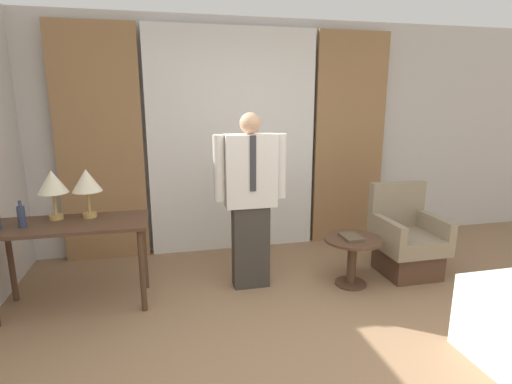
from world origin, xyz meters
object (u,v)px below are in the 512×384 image
person (250,196)px  book (351,237)px  desk (72,235)px  table_lamp_left (52,183)px  table_lamp_right (87,182)px  side_table (352,253)px  bottle_by_lamp (21,216)px  armchair (406,242)px

person → book: person is taller
desk → book: 2.53m
table_lamp_left → person: bearing=-3.0°
table_lamp_left → person: 1.73m
desk → book: desk is taller
table_lamp_left → table_lamp_right: size_ratio=1.00×
side_table → desk: bearing=176.1°
table_lamp_right → person: size_ratio=0.26×
table_lamp_right → person: bearing=-3.6°
person → book: size_ratio=7.08×
bottle_by_lamp → armchair: bearing=0.1°
person → book: 1.05m
table_lamp_left → book: bearing=-6.8°
desk → table_lamp_left: 0.47m
side_table → bottle_by_lamp: bearing=177.3°
table_lamp_right → armchair: size_ratio=0.47×
table_lamp_left → person: size_ratio=0.26×
bottle_by_lamp → person: person is taller
person → side_table: bearing=-12.7°
bottle_by_lamp → side_table: (2.90, -0.14, -0.53)m
desk → book: bearing=-4.1°
desk → table_lamp_right: table_lamp_right is taller
table_lamp_left → bottle_by_lamp: size_ratio=1.94×
desk → armchair: size_ratio=1.37×
bottle_by_lamp → armchair: (3.58, 0.01, -0.53)m
desk → table_lamp_left: table_lamp_left is taller
table_lamp_right → armchair: (3.09, -0.16, -0.75)m
bottle_by_lamp → side_table: size_ratio=0.40×
armchair → side_table: bearing=-168.1°
table_lamp_left → person: (1.72, -0.09, -0.18)m
armchair → side_table: 0.70m
table_lamp_right → book: bearing=-7.5°
table_lamp_left → armchair: size_ratio=0.47×
desk → side_table: desk is taller
table_lamp_left → table_lamp_right: (0.28, 0.00, 0.00)m
desk → bottle_by_lamp: bottle_by_lamp is taller
table_lamp_right → bottle_by_lamp: 0.57m
desk → bottle_by_lamp: (-0.35, -0.04, 0.21)m
table_lamp_left → side_table: table_lamp_left is taller
table_lamp_right → desk: bearing=-135.2°
desk → book: size_ratio=5.36×
table_lamp_left → desk: bearing=-44.8°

